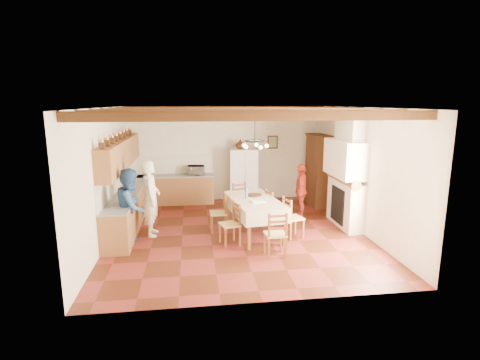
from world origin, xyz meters
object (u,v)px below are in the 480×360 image
Objects in this scene: chair_left_near at (230,224)px; chair_end_near at (275,233)px; chair_end_far at (242,201)px; person_man at (151,198)px; microwave at (196,170)px; chair_right_near at (293,217)px; dining_table at (254,203)px; chair_left_far at (218,212)px; person_woman_blue at (131,207)px; refrigerator at (244,176)px; hutch at (318,170)px; person_woman_red at (301,190)px; chair_right_far at (275,208)px.

chair_end_near is (0.87, -0.75, 0.00)m from chair_left_near.
chair_end_far is 2.55m from person_man.
chair_right_near is at bearing -51.04° from microwave.
chair_left_far is (-0.84, 0.34, -0.31)m from dining_table.
refrigerator is at bearing -35.08° from person_woman_blue.
microwave is (-1.53, 4.40, 0.56)m from chair_end_near.
person_woman_blue reaches higher than refrigerator.
hutch is 3.10m from chair_right_near.
hutch is 1.26× the size of person_woman_blue.
chair_end_far is at bearing 17.31° from chair_right_near.
person_woman_red is (1.29, 2.54, 0.27)m from chair_end_near.
person_woman_red is (2.35, 0.88, 0.27)m from chair_left_far.
person_man is at bearing -33.67° from chair_end_near.
hutch is 5.22m from person_man.
person_man is at bearing -130.76° from chair_left_near.
hutch reaches higher than chair_end_near.
chair_left_near is at bearing 85.13° from chair_right_near.
chair_right_near is 4.06m from microwave.
person_woman_blue reaches higher than person_woman_red.
chair_end_near is 3.21m from person_woman_blue.
chair_left_near is 2.01m from person_man.
person_woman_blue is 3.67m from microwave.
chair_left_near is 1.92m from chair_end_far.
chair_right_far is at bearing -65.42° from chair_end_far.
refrigerator is 1.72m from chair_end_far.
chair_end_near is at bearing -9.80° from person_woman_red.
chair_right_far is 3.51m from person_woman_blue.
chair_end_near is 0.56× the size of person_woman_blue.
person_man is at bearing -59.31° from person_woman_red.
chair_right_far and chair_end_near have the same top height.
hutch is at bearing 44.97° from dining_table.
refrigerator is 1.77× the size of chair_end_near.
dining_table is at bearing 66.00° from chair_left_far.
person_woman_red is at bearing -63.26° from person_woman_blue.
hutch is 3.36m from dining_table.
person_man is (-2.42, 0.28, 0.12)m from dining_table.
hutch is 1.20× the size of person_man.
chair_end_near and chair_end_far have the same top height.
chair_right_far is at bearing 114.11° from chair_left_near.
chair_right_near is 1.86m from chair_end_far.
person_woman_red is (-0.86, -1.14, -0.34)m from hutch.
chair_right_near is at bearing -119.58° from hutch.
refrigerator is at bearing -4.79° from chair_right_far.
hutch reaches higher than person_woman_blue.
dining_table is (-0.17, -2.94, -0.07)m from refrigerator.
chair_right_near is 1.00× the size of chair_right_far.
chair_right_far is 1.20m from person_woman_red.
person_man is 1.21× the size of person_woman_red.
person_woman_red is at bearing -37.81° from chair_right_near.
refrigerator is at bearing 165.06° from hutch.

